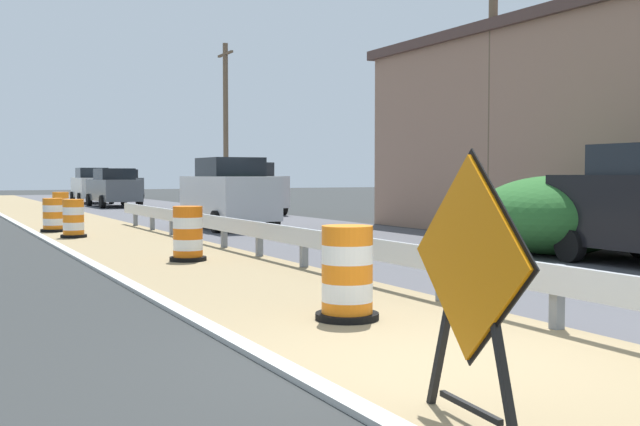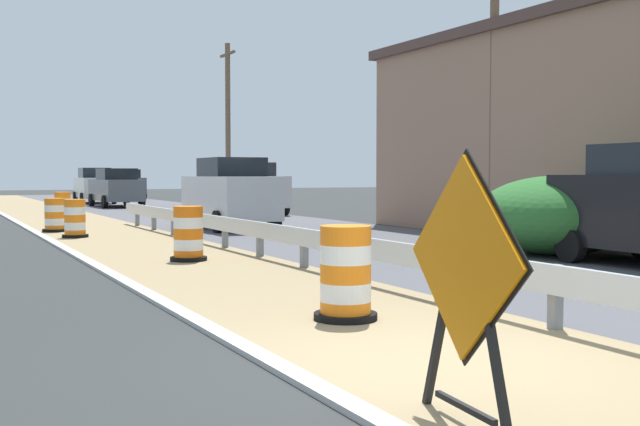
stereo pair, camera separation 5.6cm
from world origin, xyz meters
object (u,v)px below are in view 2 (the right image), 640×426
(traffic_barrel_far, at_px, (63,209))
(car_mid_far_lane, at_px, (126,184))
(traffic_barrel_farther, at_px, (55,217))
(traffic_barrel_nearest, at_px, (346,277))
(traffic_barrel_mid, at_px, (75,220))
(car_trailing_far_lane, at_px, (116,188))
(car_lead_near_lane, at_px, (230,194))
(utility_pole_mid, at_px, (228,123))
(car_lead_far_lane, at_px, (94,186))
(car_distant_a, at_px, (250,188))
(traffic_barrel_close, at_px, (188,236))
(utility_pole_near, at_px, (494,81))
(warning_sign_diamond, at_px, (464,272))

(traffic_barrel_far, height_order, car_mid_far_lane, car_mid_far_lane)
(traffic_barrel_farther, relative_size, car_mid_far_lane, 0.21)
(traffic_barrel_nearest, relative_size, traffic_barrel_mid, 1.07)
(car_trailing_far_lane, bearing_deg, car_lead_near_lane, 177.96)
(traffic_barrel_nearest, relative_size, traffic_barrel_farther, 1.11)
(car_mid_far_lane, height_order, utility_pole_mid, utility_pole_mid)
(car_lead_far_lane, xyz_separation_m, car_trailing_far_lane, (0.06, -5.59, -0.03))
(traffic_barrel_far, relative_size, car_distant_a, 0.25)
(traffic_barrel_nearest, relative_size, car_distant_a, 0.26)
(traffic_barrel_nearest, distance_m, car_distant_a, 23.70)
(car_lead_near_lane, bearing_deg, traffic_barrel_close, 154.97)
(traffic_barrel_close, xyz_separation_m, traffic_barrel_mid, (-1.03, 6.67, -0.02))
(car_lead_far_lane, distance_m, utility_pole_near, 29.72)
(traffic_barrel_close, xyz_separation_m, car_distant_a, (7.49, 15.72, 0.60))
(car_mid_far_lane, bearing_deg, traffic_barrel_close, -9.18)
(car_trailing_far_lane, bearing_deg, utility_pole_mid, -142.81)
(traffic_barrel_mid, bearing_deg, car_lead_near_lane, 14.59)
(traffic_barrel_nearest, xyz_separation_m, traffic_barrel_farther, (-1.00, 15.76, -0.05))
(warning_sign_diamond, distance_m, car_lead_far_lane, 41.88)
(utility_pole_mid, bearing_deg, traffic_barrel_mid, -124.01)
(car_trailing_far_lane, relative_size, utility_pole_near, 0.60)
(traffic_barrel_far, relative_size, utility_pole_mid, 0.14)
(car_lead_far_lane, bearing_deg, traffic_barrel_nearest, 175.81)
(utility_pole_near, bearing_deg, traffic_barrel_farther, 145.69)
(car_lead_far_lane, relative_size, utility_pole_near, 0.59)
(warning_sign_diamond, distance_m, car_lead_near_lane, 18.93)
(traffic_barrel_mid, height_order, car_lead_far_lane, car_lead_far_lane)
(traffic_barrel_nearest, height_order, car_distant_a, car_distant_a)
(car_distant_a, xyz_separation_m, utility_pole_near, (1.57, -13.64, 3.07))
(car_mid_far_lane, bearing_deg, traffic_barrel_farther, -14.57)
(traffic_barrel_nearest, relative_size, utility_pole_near, 0.14)
(car_lead_near_lane, bearing_deg, car_mid_far_lane, -6.72)
(car_lead_near_lane, height_order, car_distant_a, car_lead_near_lane)
(warning_sign_diamond, relative_size, car_mid_far_lane, 0.40)
(traffic_barrel_close, bearing_deg, car_lead_far_lane, 82.69)
(traffic_barrel_mid, distance_m, car_lead_near_lane, 4.97)
(warning_sign_diamond, distance_m, traffic_barrel_far, 23.04)
(traffic_barrel_farther, relative_size, utility_pole_mid, 0.12)
(warning_sign_diamond, distance_m, traffic_barrel_close, 10.44)
(traffic_barrel_farther, bearing_deg, car_trailing_far_lane, 72.38)
(traffic_barrel_nearest, bearing_deg, traffic_barrel_close, 88.31)
(traffic_barrel_nearest, bearing_deg, utility_pole_mid, 72.75)
(warning_sign_diamond, xyz_separation_m, traffic_barrel_mid, (0.26, 17.01, -0.57))
(traffic_barrel_mid, relative_size, car_mid_far_lane, 0.22)
(car_lead_near_lane, distance_m, car_distant_a, 8.66)
(traffic_barrel_nearest, xyz_separation_m, traffic_barrel_far, (-0.26, 19.37, -0.01))
(car_mid_far_lane, bearing_deg, car_lead_near_lane, -5.18)
(car_mid_far_lane, bearing_deg, traffic_barrel_far, -15.22)
(warning_sign_diamond, height_order, car_lead_far_lane, car_lead_far_lane)
(traffic_barrel_mid, bearing_deg, car_mid_far_lane, 75.07)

